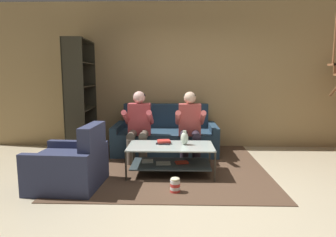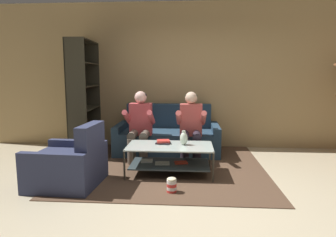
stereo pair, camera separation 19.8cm
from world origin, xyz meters
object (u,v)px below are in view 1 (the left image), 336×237
Objects in this scene: popcorn_tub at (175,185)px; bookshelf at (78,104)px; person_seated_left at (139,123)px; book_stack at (164,142)px; coffee_table at (170,155)px; couch at (165,137)px; armchair at (70,166)px; vase at (184,138)px; person_seated_right at (190,124)px.

bookshelf is at bearing 133.88° from popcorn_tub.
person_seated_left is 5.25× the size of book_stack.
couch is at bearing 95.33° from coffee_table.
armchair reaches higher than book_stack.
coffee_table is 5.86× the size of vase.
person_seated_left is 0.88m from person_seated_right.
bookshelf is at bearing 150.22° from vase.
coffee_table is 0.60× the size of bookshelf.
book_stack is (-0.42, -0.60, -0.18)m from person_seated_right.
coffee_table is 2.20m from bookshelf.
couch is at bearing 3.48° from bookshelf.
person_seated_right reaches higher than couch.
person_seated_right is 5.94× the size of popcorn_tub.
armchair reaches higher than coffee_table.
person_seated_right is (0.88, -0.00, -0.00)m from person_seated_left.
coffee_table is at bearing -33.85° from bookshelf.
popcorn_tub is (0.19, -1.99, -0.19)m from couch.
couch is 1.17m from book_stack.
person_seated_right is at bearing 55.04° from book_stack.
popcorn_tub is at bearing -99.84° from vase.
vase is (0.21, 0.05, 0.25)m from coffee_table.
popcorn_tub is (0.08, -0.72, -0.19)m from coffee_table.
armchair is (-1.52, -0.61, -0.26)m from vase.
couch is 2.18m from armchair.
popcorn_tub is (-0.24, -1.44, -0.55)m from person_seated_right.
book_stack is at bearing 28.89° from armchair.
popcorn_tub is at bearing -46.12° from bookshelf.
vase is (0.33, -1.22, 0.25)m from couch.
person_seated_left reaches higher than person_seated_right.
bookshelf is at bearing -176.52° from couch.
person_seated_left is 1.31× the size of armchair.
vase is at bearing 13.74° from coffee_table.
vase is 2.29m from bookshelf.
coffee_table reaches higher than popcorn_tub.
bookshelf is 1.90m from armchair.
person_seated_right is 0.76m from book_stack.
person_seated_left is at bearing 126.90° from book_stack.
vase reaches higher than book_stack.
couch is 1.29m from vase.
book_stack is at bearing 133.11° from coffee_table.
bookshelf reaches higher than couch.
armchair reaches higher than popcorn_tub.
couch is 0.91× the size of bookshelf.
popcorn_tub is at bearing -66.24° from person_seated_left.
armchair is at bearing 173.08° from popcorn_tub.
person_seated_right is 5.52× the size of vase.
armchair is (-1.19, -1.83, -0.01)m from couch.
book_stack is (0.45, -0.60, -0.19)m from person_seated_left.
person_seated_right is at bearing 80.39° from popcorn_tub.
vase is at bearing 80.16° from popcorn_tub.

